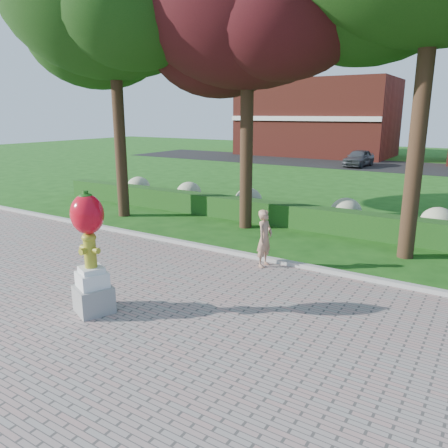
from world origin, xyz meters
name	(u,v)px	position (x,y,z in m)	size (l,w,h in m)	color
ground	(191,297)	(0.00, 0.00, 0.00)	(100.00, 100.00, 0.00)	#184912
walkway	(30,389)	(0.00, -4.00, 0.02)	(40.00, 14.00, 0.04)	gray
curb	(255,257)	(0.00, 3.00, 0.07)	(40.00, 0.18, 0.15)	#ADADA5
lawn_hedge	(309,218)	(0.00, 7.00, 0.40)	(24.00, 0.70, 0.80)	#124014
hydrangea_row	(334,210)	(0.57, 8.00, 0.55)	(20.10, 1.10, 0.99)	#B5BF91
street	(413,168)	(0.00, 28.00, 0.01)	(50.00, 8.00, 0.02)	black
building_left	(317,118)	(-10.00, 34.00, 3.50)	(14.00, 8.00, 7.00)	maroon
tree_mid_left	(247,6)	(-2.10, 6.08, 7.30)	(8.25, 7.04, 10.69)	black
hydrant_sculpture	(90,250)	(-1.19, -1.71, 1.37)	(0.89, 0.89, 2.50)	gray
woman	(265,238)	(0.49, 2.60, 0.80)	(0.55, 0.36, 1.52)	tan
parked_car	(359,158)	(-3.70, 26.54, 0.66)	(1.51, 3.74, 1.28)	#404348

